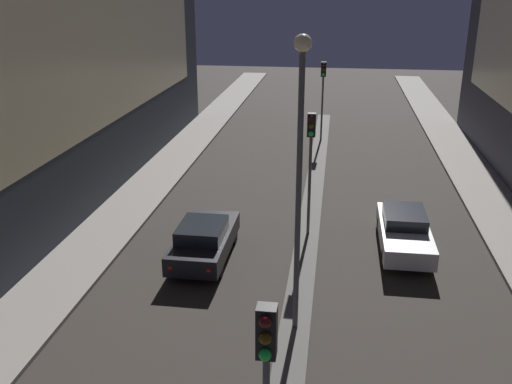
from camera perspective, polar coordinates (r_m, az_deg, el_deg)
The scene contains 7 objects.
median_strip at distance 25.80m, azimuth 5.54°, elevation -1.78°, with size 0.91×38.74×0.14m.
traffic_light_near at distance 9.60m, azimuth 1.01°, elevation -18.27°, with size 0.32×0.42×4.96m.
traffic_light_mid at distance 21.99m, azimuth 5.49°, elevation 4.44°, with size 0.32×0.42×4.96m.
traffic_light_far at distance 36.26m, azimuth 6.72°, elevation 10.70°, with size 0.32×0.42×4.96m.
street_lamp at distance 15.13m, azimuth 4.40°, elevation 3.87°, with size 0.46×0.46×8.40m.
car_left_lane at distance 21.20m, azimuth -5.23°, elevation -4.77°, with size 1.89×4.52×1.52m.
car_right_lane at distance 22.61m, azimuth 14.60°, elevation -3.78°, with size 1.82×4.75×1.47m.
Camera 1 is at (0.90, -3.53, 9.74)m, focal length 40.00 mm.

